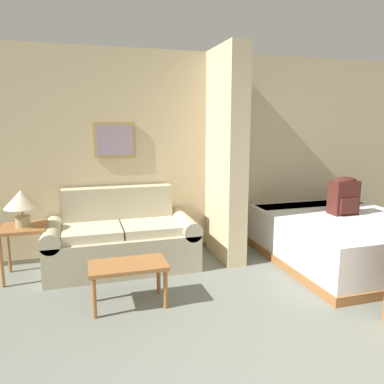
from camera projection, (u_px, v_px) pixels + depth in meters
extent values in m
cube|color=#CCB78E|center=(197.00, 153.00, 5.05)|extent=(7.02, 0.12, 2.60)
cube|color=#70644E|center=(199.00, 245.00, 5.21)|extent=(7.02, 0.02, 0.06)
cube|color=tan|center=(115.00, 140.00, 4.63)|extent=(0.51, 0.02, 0.43)
cube|color=gray|center=(115.00, 140.00, 4.62)|extent=(0.44, 0.01, 0.36)
cube|color=#CCB78E|center=(226.00, 156.00, 4.64)|extent=(0.24, 0.86, 2.60)
cube|color=#B7AD8E|center=(122.00, 250.00, 4.45)|extent=(1.34, 0.84, 0.43)
cube|color=#B7AD8E|center=(118.00, 206.00, 4.66)|extent=(1.34, 0.20, 0.49)
cube|color=#B7AD8E|center=(54.00, 256.00, 4.23)|extent=(0.20, 0.84, 0.43)
cylinder|color=#B7AD8E|center=(52.00, 234.00, 4.19)|extent=(0.22, 0.84, 0.22)
cube|color=#B7AD8E|center=(184.00, 244.00, 4.66)|extent=(0.20, 0.84, 0.43)
cylinder|color=#B7AD8E|center=(184.00, 224.00, 4.61)|extent=(0.22, 0.84, 0.22)
cube|color=beige|center=(92.00, 232.00, 4.26)|extent=(0.65, 0.60, 0.10)
cube|color=beige|center=(150.00, 227.00, 4.45)|extent=(0.65, 0.60, 0.10)
cube|color=#996033|center=(128.00, 265.00, 3.49)|extent=(0.72, 0.40, 0.04)
cylinder|color=#996033|center=(94.00, 298.00, 3.28)|extent=(0.04, 0.04, 0.38)
cylinder|color=#996033|center=(165.00, 289.00, 3.46)|extent=(0.04, 0.04, 0.38)
cylinder|color=#996033|center=(93.00, 283.00, 3.59)|extent=(0.04, 0.04, 0.38)
cylinder|color=#996033|center=(159.00, 276.00, 3.77)|extent=(0.04, 0.04, 0.38)
cube|color=#996033|center=(24.00, 228.00, 4.09)|extent=(0.48, 0.48, 0.04)
cylinder|color=#996033|center=(1.00, 262.00, 3.89)|extent=(0.04, 0.04, 0.55)
cylinder|color=#996033|center=(44.00, 258.00, 4.01)|extent=(0.04, 0.04, 0.55)
cylinder|color=#996033|center=(9.00, 249.00, 4.28)|extent=(0.04, 0.04, 0.55)
cylinder|color=#996033|center=(47.00, 246.00, 4.40)|extent=(0.04, 0.04, 0.55)
cylinder|color=tan|center=(23.00, 221.00, 4.08)|extent=(0.16, 0.16, 0.11)
cylinder|color=tan|center=(22.00, 212.00, 4.06)|extent=(0.02, 0.02, 0.09)
cone|color=beige|center=(21.00, 199.00, 4.03)|extent=(0.37, 0.37, 0.19)
cube|color=#996033|center=(343.00, 258.00, 4.65)|extent=(1.71, 2.00, 0.10)
cube|color=white|center=(344.00, 236.00, 4.60)|extent=(1.67, 1.96, 0.47)
cube|color=white|center=(310.00, 208.00, 5.28)|extent=(1.55, 0.36, 0.10)
cube|color=#471E19|center=(344.00, 197.00, 4.67)|extent=(0.33, 0.20, 0.42)
cube|color=#471E19|center=(349.00, 206.00, 4.58)|extent=(0.25, 0.03, 0.19)
ellipsoid|color=#471E19|center=(345.00, 181.00, 4.63)|extent=(0.31, 0.19, 0.10)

